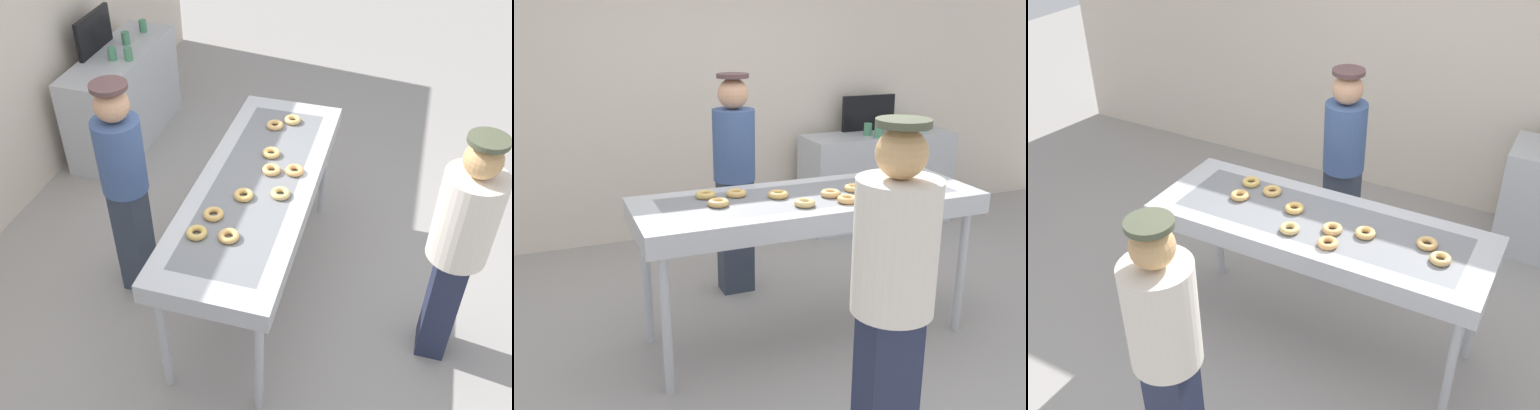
{
  "view_description": "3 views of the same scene",
  "coord_description": "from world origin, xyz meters",
  "views": [
    {
      "loc": [
        -2.9,
        -0.84,
        3.22
      ],
      "look_at": [
        -0.26,
        -0.07,
        0.98
      ],
      "focal_mm": 40.94,
      "sensor_mm": 36.0,
      "label": 1
    },
    {
      "loc": [
        -1.51,
        -3.19,
        2.02
      ],
      "look_at": [
        -0.28,
        -0.06,
        0.95
      ],
      "focal_mm": 42.19,
      "sensor_mm": 36.0,
      "label": 2
    },
    {
      "loc": [
        1.29,
        -2.88,
        3.06
      ],
      "look_at": [
        -0.26,
        0.02,
        0.99
      ],
      "focal_mm": 43.07,
      "sensor_mm": 36.0,
      "label": 3
    }
  ],
  "objects": [
    {
      "name": "customer_waiting",
      "position": [
        -0.21,
        -1.27,
        0.94
      ],
      "size": [
        0.35,
        0.35,
        1.64
      ],
      "rotation": [
        0.0,
        0.0,
        0.05
      ],
      "color": "#222943",
      "rests_on": "ground"
    },
    {
      "name": "fryer_conveyor",
      "position": [
        0.0,
        0.0,
        0.89
      ],
      "size": [
        2.14,
        0.75,
        0.96
      ],
      "color": "#B7BABF",
      "rests_on": "ground"
    },
    {
      "name": "glazed_donut_7",
      "position": [
        0.66,
        0.05,
        0.98
      ],
      "size": [
        0.17,
        0.17,
        0.04
      ],
      "primitive_type": "torus",
      "rotation": [
        0.0,
        0.0,
        0.88
      ],
      "color": "#E8B269",
      "rests_on": "fryer_conveyor"
    },
    {
      "name": "worker_baker",
      "position": [
        -0.2,
        0.84,
        0.91
      ],
      "size": [
        0.3,
        0.3,
        1.63
      ],
      "rotation": [
        0.0,
        0.0,
        3.09
      ],
      "color": "#303948",
      "rests_on": "ground"
    },
    {
      "name": "ground_plane",
      "position": [
        0.0,
        0.0,
        0.0
      ],
      "size": [
        16.0,
        16.0,
        0.0
      ],
      "primitive_type": "plane",
      "color": "#9E9993"
    },
    {
      "name": "back_wall",
      "position": [
        0.0,
        2.25,
        1.48
      ],
      "size": [
        8.0,
        0.12,
        2.95
      ],
      "primitive_type": "cube",
      "color": "beige",
      "rests_on": "ground"
    },
    {
      "name": "glazed_donut_4",
      "position": [
        -0.19,
        0.03,
        0.98
      ],
      "size": [
        0.16,
        0.16,
        0.04
      ],
      "primitive_type": "torus",
      "rotation": [
        0.0,
        0.0,
        2.01
      ],
      "color": "#EAB55E",
      "rests_on": "fryer_conveyor"
    },
    {
      "name": "glazed_donut_5",
      "position": [
        0.77,
        -0.05,
        0.98
      ],
      "size": [
        0.15,
        0.15,
        0.04
      ],
      "primitive_type": "torus",
      "rotation": [
        0.0,
        0.0,
        2.93
      ],
      "color": "#E4B66A",
      "rests_on": "fryer_conveyor"
    },
    {
      "name": "glazed_donut_0",
      "position": [
        -0.6,
        0.19,
        0.98
      ],
      "size": [
        0.17,
        0.17,
        0.04
      ],
      "primitive_type": "torus",
      "rotation": [
        0.0,
        0.0,
        2.41
      ],
      "color": "#E1B75E",
      "rests_on": "fryer_conveyor"
    },
    {
      "name": "glazed_donut_2",
      "position": [
        -0.58,
        0.0,
        0.98
      ],
      "size": [
        0.17,
        0.17,
        0.04
      ],
      "primitive_type": "torus",
      "rotation": [
        0.0,
        0.0,
        2.13
      ],
      "color": "#E8B263",
      "rests_on": "fryer_conveyor"
    },
    {
      "name": "glazed_donut_8",
      "position": [
        -0.42,
        0.15,
        0.98
      ],
      "size": [
        0.17,
        0.17,
        0.04
      ],
      "primitive_type": "torus",
      "rotation": [
        0.0,
        0.0,
        2.22
      ],
      "color": "#E5B05F",
      "rests_on": "fryer_conveyor"
    },
    {
      "name": "glazed_donut_3",
      "position": [
        0.12,
        -0.07,
        0.98
      ],
      "size": [
        0.17,
        0.17,
        0.04
      ],
      "primitive_type": "torus",
      "rotation": [
        0.0,
        0.0,
        1.07
      ],
      "color": "#E6AE68",
      "rests_on": "fryer_conveyor"
    },
    {
      "name": "glazed_donut_9",
      "position": [
        0.15,
        -0.21,
        0.98
      ],
      "size": [
        0.16,
        0.16,
        0.04
      ],
      "primitive_type": "torus",
      "rotation": [
        0.0,
        0.0,
        0.44
      ],
      "color": "#EEAB62",
      "rests_on": "fryer_conveyor"
    },
    {
      "name": "glazed_donut_6",
      "position": [
        -0.11,
        -0.19,
        0.98
      ],
      "size": [
        0.17,
        0.17,
        0.04
      ],
      "primitive_type": "torus",
      "rotation": [
        0.0,
        0.0,
        0.71
      ],
      "color": "#DEBB70",
      "rests_on": "fryer_conveyor"
    },
    {
      "name": "glazed_donut_1",
      "position": [
        0.31,
        -0.01,
        0.98
      ],
      "size": [
        0.14,
        0.14,
        0.04
      ],
      "primitive_type": "torus",
      "rotation": [
        0.0,
        0.0,
        1.67
      ],
      "color": "#EDBA67",
      "rests_on": "fryer_conveyor"
    }
  ]
}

